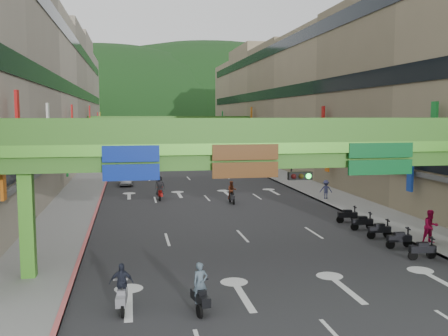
{
  "coord_description": "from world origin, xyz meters",
  "views": [
    {
      "loc": [
        -6.53,
        -16.56,
        7.22
      ],
      "look_at": [
        0.0,
        18.0,
        3.5
      ],
      "focal_mm": 40.0,
      "sensor_mm": 36.0,
      "label": 1
    }
  ],
  "objects": [
    {
      "name": "pedestrian_red",
      "position": [
        9.8,
        8.0,
        0.93
      ],
      "size": [
        0.93,
        0.74,
        1.86
      ],
      "primitive_type": "imported",
      "rotation": [
        0.0,
        0.0,
        0.04
      ],
      "color": "#AD093A",
      "rests_on": "ground"
    },
    {
      "name": "curb_right",
      "position": [
        9.1,
        50.0,
        0.09
      ],
      "size": [
        0.2,
        140.0,
        0.18
      ],
      "primitive_type": "cube",
      "color": "gray",
      "rests_on": "ground"
    },
    {
      "name": "scooter_rider_far",
      "position": [
        -4.1,
        25.86,
        1.09
      ],
      "size": [
        0.91,
        1.6,
        2.15
      ],
      "color": "maroon",
      "rests_on": "ground"
    },
    {
      "name": "building_row_left",
      "position": [
        -18.93,
        50.0,
        9.46
      ],
      "size": [
        12.8,
        95.0,
        19.0
      ],
      "color": "#9E937F",
      "rests_on": "ground"
    },
    {
      "name": "bunting_string",
      "position": [
        0.0,
        30.0,
        5.96
      ],
      "size": [
        26.0,
        0.36,
        0.47
      ],
      "color": "black",
      "rests_on": "ground"
    },
    {
      "name": "hill_left",
      "position": [
        -15.0,
        160.0,
        0.0
      ],
      "size": [
        168.0,
        140.0,
        112.0
      ],
      "primitive_type": "ellipsoid",
      "color": "#1C4419",
      "rests_on": "ground"
    },
    {
      "name": "building_row_right",
      "position": [
        18.93,
        50.0,
        9.46
      ],
      "size": [
        12.8,
        95.0,
        19.0
      ],
      "color": "gray",
      "rests_on": "ground"
    },
    {
      "name": "scooter_rider_left",
      "position": [
        -6.94,
        1.57,
        0.91
      ],
      "size": [
        0.9,
        1.6,
        1.85
      ],
      "color": "gray",
      "rests_on": "ground"
    },
    {
      "name": "hill_right",
      "position": [
        25.0,
        180.0,
        0.0
      ],
      "size": [
        208.0,
        176.0,
        128.0
      ],
      "primitive_type": "ellipsoid",
      "color": "#1C4419",
      "rests_on": "ground"
    },
    {
      "name": "overpass_near",
      "position": [
        0.93,
        5.38,
        5.21
      ],
      "size": [
        28.0,
        12.27,
        7.1
      ],
      "color": "#4C9E2D",
      "rests_on": "ground"
    },
    {
      "name": "scooter_rider_mid",
      "position": [
        1.61,
        23.07,
        0.95
      ],
      "size": [
        0.78,
        1.6,
        1.87
      ],
      "color": "black",
      "rests_on": "ground"
    },
    {
      "name": "road_slab",
      "position": [
        0.0,
        50.0,
        0.01
      ],
      "size": [
        18.0,
        140.0,
        0.02
      ],
      "primitive_type": "cube",
      "color": "#28282B",
      "rests_on": "ground"
    },
    {
      "name": "car_silver",
      "position": [
        -7.0,
        35.74,
        0.62
      ],
      "size": [
        1.34,
        3.78,
        1.24
      ],
      "primitive_type": "imported",
      "rotation": [
        0.0,
        0.0,
        0.01
      ],
      "color": "#A3A4A9",
      "rests_on": "ground"
    },
    {
      "name": "ground",
      "position": [
        0.0,
        0.0,
        0.0
      ],
      "size": [
        320.0,
        320.0,
        0.0
      ],
      "primitive_type": "plane",
      "color": "black",
      "rests_on": "ground"
    },
    {
      "name": "pedestrian_dark",
      "position": [
        9.8,
        38.43,
        0.79
      ],
      "size": [
        0.97,
        0.87,
        1.58
      ],
      "primitive_type": "imported",
      "rotation": [
        0.0,
        0.0,
        -0.65
      ],
      "color": "black",
      "rests_on": "ground"
    },
    {
      "name": "car_yellow",
      "position": [
        3.08,
        62.68,
        0.72
      ],
      "size": [
        2.08,
        4.36,
        1.44
      ],
      "primitive_type": "imported",
      "rotation": [
        0.0,
        0.0,
        -0.09
      ],
      "color": "gold",
      "rests_on": "ground"
    },
    {
      "name": "overpass_far",
      "position": [
        0.0,
        65.0,
        5.4
      ],
      "size": [
        28.0,
        2.2,
        7.1
      ],
      "color": "#4C9E2D",
      "rests_on": "ground"
    },
    {
      "name": "parked_scooter_row",
      "position": [
        7.8,
        10.0,
        0.52
      ],
      "size": [
        1.6,
        9.38,
        1.08
      ],
      "color": "black",
      "rests_on": "ground"
    },
    {
      "name": "sidewalk_left",
      "position": [
        -11.0,
        50.0,
        0.07
      ],
      "size": [
        4.0,
        140.0,
        0.15
      ],
      "primitive_type": "cube",
      "color": "gray",
      "rests_on": "ground"
    },
    {
      "name": "scooter_rider_near",
      "position": [
        -4.09,
        1.0,
        0.85
      ],
      "size": [
        0.7,
        1.59,
        1.87
      ],
      "color": "black",
      "rests_on": "ground"
    },
    {
      "name": "sidewalk_right",
      "position": [
        11.0,
        50.0,
        0.07
      ],
      "size": [
        4.0,
        140.0,
        0.15
      ],
      "primitive_type": "cube",
      "color": "gray",
      "rests_on": "ground"
    },
    {
      "name": "curb_left",
      "position": [
        -9.1,
        50.0,
        0.09
      ],
      "size": [
        0.2,
        140.0,
        0.18
      ],
      "primitive_type": "cube",
      "color": "#CC5959",
      "rests_on": "ground"
    },
    {
      "name": "pedestrian_blue",
      "position": [
        9.8,
        23.1,
        0.79
      ],
      "size": [
        0.84,
        0.66,
        1.59
      ],
      "primitive_type": "imported",
      "rotation": [
        0.0,
        0.0,
        2.86
      ],
      "color": "#393B65",
      "rests_on": "ground"
    }
  ]
}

